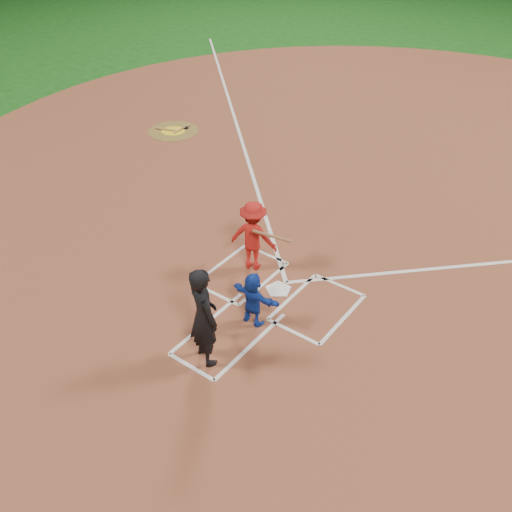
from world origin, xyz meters
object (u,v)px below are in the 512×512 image
Objects in this scene: home_plate at (278,289)px; batter_at_plate at (253,236)px; on_deck_circle at (173,131)px; catcher at (253,299)px; umpire at (204,316)px.

batter_at_plate reaches higher than home_plate.
home_plate is 0.35× the size of on_deck_circle.
on_deck_circle is 8.17m from batter_at_plate.
umpire reaches higher than catcher.
home_plate is at bearing -80.54° from catcher.
catcher is (7.85, -6.03, 0.58)m from on_deck_circle.
on_deck_circle is at bearing -32.54° from home_plate.
umpire is 1.24× the size of batter_at_plate.
on_deck_circle is at bearing -20.69° from umpire.
umpire is (-0.10, -1.31, 0.43)m from catcher.
on_deck_circle is 1.03× the size of batter_at_plate.
catcher is (0.17, -1.14, 0.58)m from home_plate.
on_deck_circle is 10.72m from umpire.
umpire is (7.74, -7.35, 1.01)m from on_deck_circle.
home_plate is 2.65m from umpire.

